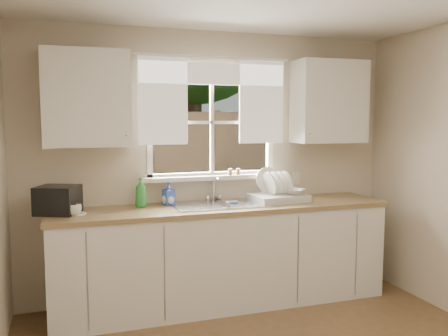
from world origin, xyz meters
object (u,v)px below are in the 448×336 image
object	(u,v)px
soap_bottle_a	(141,192)
black_appliance	(58,200)
cup	(74,210)
dish_rack	(278,194)

from	to	relation	value
soap_bottle_a	black_appliance	size ratio (longest dim) A/B	0.84
soap_bottle_a	black_appliance	world-z (taller)	soap_bottle_a
black_appliance	cup	bearing A→B (deg)	-19.33
dish_rack	black_appliance	distance (m)	1.96
dish_rack	soap_bottle_a	bearing A→B (deg)	175.69
soap_bottle_a	black_appliance	distance (m)	0.69
dish_rack	black_appliance	xyz separation A→B (m)	(-1.96, 0.01, 0.05)
soap_bottle_a	cup	world-z (taller)	soap_bottle_a
soap_bottle_a	cup	xyz separation A→B (m)	(-0.57, -0.20, -0.08)
dish_rack	cup	distance (m)	1.84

